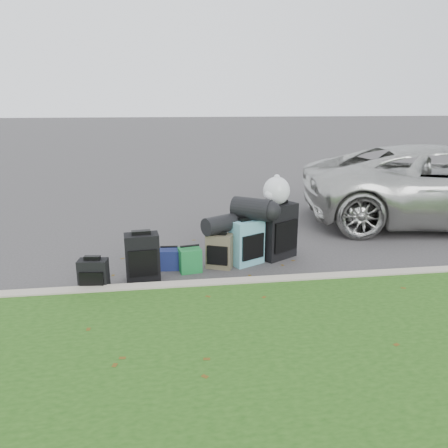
{
  "coord_description": "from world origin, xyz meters",
  "views": [
    {
      "loc": [
        -0.98,
        -6.04,
        2.34
      ],
      "look_at": [
        -0.1,
        0.2,
        0.55
      ],
      "focal_mm": 35.0,
      "sensor_mm": 36.0,
      "label": 1
    }
  ],
  "objects": [
    {
      "name": "ground",
      "position": [
        0.0,
        0.0,
        0.0
      ],
      "size": [
        120.0,
        120.0,
        0.0
      ],
      "primitive_type": "plane",
      "color": "#383535",
      "rests_on": "ground"
    },
    {
      "name": "suitcase_small_black",
      "position": [
        -1.88,
        -0.81,
        0.22
      ],
      "size": [
        0.38,
        0.24,
        0.44
      ],
      "primitive_type": "cube",
      "rotation": [
        0.0,
        0.0,
        -0.11
      ],
      "color": "black",
      "rests_on": "ground"
    },
    {
      "name": "duffel_left",
      "position": [
        -0.21,
        -0.1,
        0.63
      ],
      "size": [
        0.55,
        0.47,
        0.26
      ],
      "primitive_type": "cylinder",
      "rotation": [
        0.0,
        1.57,
        0.53
      ],
      "color": "black",
      "rests_on": "suitcase_olive"
    },
    {
      "name": "tote_green",
      "position": [
        -0.65,
        -0.25,
        0.17
      ],
      "size": [
        0.34,
        0.29,
        0.34
      ],
      "primitive_type": "cube",
      "rotation": [
        0.0,
        0.0,
        0.18
      ],
      "color": "#186F30",
      "rests_on": "ground"
    },
    {
      "name": "suitcase_olive",
      "position": [
        -0.21,
        -0.16,
        0.25
      ],
      "size": [
        0.42,
        0.35,
        0.5
      ],
      "primitive_type": "cube",
      "rotation": [
        0.0,
        0.0,
        -0.39
      ],
      "color": "#403B2A",
      "rests_on": "ground"
    },
    {
      "name": "suv",
      "position": [
        4.46,
        1.57,
        0.76
      ],
      "size": [
        5.86,
        3.54,
        1.52
      ],
      "primitive_type": "imported",
      "rotation": [
        0.0,
        0.0,
        1.37
      ],
      "color": "#B7B7B2",
      "rests_on": "ground"
    },
    {
      "name": "suitcase_large_black_left",
      "position": [
        -1.3,
        -0.47,
        0.32
      ],
      "size": [
        0.47,
        0.31,
        0.64
      ],
      "primitive_type": "cube",
      "rotation": [
        0.0,
        0.0,
        0.1
      ],
      "color": "black",
      "rests_on": "ground"
    },
    {
      "name": "curb",
      "position": [
        0.0,
        -1.0,
        0.07
      ],
      "size": [
        120.0,
        0.18,
        0.15
      ],
      "primitive_type": "cube",
      "color": "#9E937F",
      "rests_on": "ground"
    },
    {
      "name": "suitcase_large_black_right",
      "position": [
        0.72,
        0.16,
        0.42
      ],
      "size": [
        0.66,
        0.58,
        0.84
      ],
      "primitive_type": "cube",
      "rotation": [
        0.0,
        0.0,
        0.55
      ],
      "color": "black",
      "rests_on": "ground"
    },
    {
      "name": "trash_bag",
      "position": [
        0.68,
        0.15,
        1.05
      ],
      "size": [
        0.4,
        0.4,
        0.4
      ],
      "primitive_type": "sphere",
      "color": "silver",
      "rests_on": "suitcase_large_black_right"
    },
    {
      "name": "duffel_right",
      "position": [
        0.28,
        -0.02,
        0.83
      ],
      "size": [
        0.65,
        0.59,
        0.32
      ],
      "primitive_type": "cylinder",
      "rotation": [
        0.0,
        1.57,
        -0.62
      ],
      "color": "black",
      "rests_on": "suitcase_teal"
    },
    {
      "name": "suitcase_teal",
      "position": [
        0.2,
        -0.05,
        0.33
      ],
      "size": [
        0.54,
        0.46,
        0.67
      ],
      "primitive_type": "cube",
      "rotation": [
        0.0,
        0.0,
        0.48
      ],
      "color": "teal",
      "rests_on": "ground"
    },
    {
      "name": "tote_navy",
      "position": [
        -0.94,
        -0.11,
        0.15
      ],
      "size": [
        0.29,
        0.24,
        0.29
      ],
      "primitive_type": "cube",
      "rotation": [
        0.0,
        0.0,
        -0.08
      ],
      "color": "navy",
      "rests_on": "ground"
    }
  ]
}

